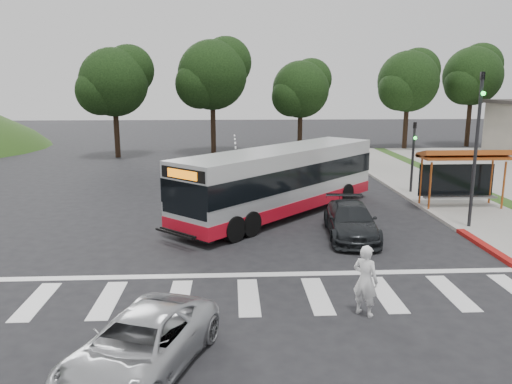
{
  "coord_description": "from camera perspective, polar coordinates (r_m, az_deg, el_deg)",
  "views": [
    {
      "loc": [
        -0.46,
        -18.4,
        5.98
      ],
      "look_at": [
        0.57,
        1.95,
        1.6
      ],
      "focal_mm": 35.0,
      "sensor_mm": 36.0,
      "label": 1
    }
  ],
  "objects": [
    {
      "name": "silver_suv_south",
      "position": [
        11.22,
        -13.16,
        -16.72
      ],
      "size": [
        3.51,
        4.95,
        1.25
      ],
      "primitive_type": "imported",
      "rotation": [
        0.0,
        0.0,
        -0.35
      ],
      "color": "#B0B2B5",
      "rests_on": "ground"
    },
    {
      "name": "tree_ne_a",
      "position": [
        49.32,
        17.08,
        12.1
      ],
      "size": [
        6.16,
        5.74,
        9.3
      ],
      "color": "black",
      "rests_on": "parking_lot"
    },
    {
      "name": "transit_bus",
      "position": [
        23.29,
        2.91,
        1.17
      ],
      "size": [
        10.17,
        10.55,
        3.11
      ],
      "primitive_type": null,
      "rotation": [
        0.0,
        0.0,
        -0.76
      ],
      "color": "silver",
      "rests_on": "ground"
    },
    {
      "name": "tree_north_b",
      "position": [
        46.91,
        5.21,
        11.7
      ],
      "size": [
        5.72,
        5.33,
        8.43
      ],
      "color": "black",
      "rests_on": "ground"
    },
    {
      "name": "bus_shelter",
      "position": [
        26.31,
        22.51,
        3.28
      ],
      "size": [
        4.2,
        1.6,
        2.86
      ],
      "color": "#A74C1B",
      "rests_on": "sidewalk_east"
    },
    {
      "name": "curb_east",
      "position": [
        28.66,
        16.44,
        -0.26
      ],
      "size": [
        0.3,
        40.0,
        0.15
      ],
      "primitive_type": "cube",
      "color": "#9E9991",
      "rests_on": "ground"
    },
    {
      "name": "traffic_signal_ne_tall",
      "position": [
        22.39,
        23.94,
        5.71
      ],
      "size": [
        0.18,
        0.37,
        6.5
      ],
      "color": "black",
      "rests_on": "ground"
    },
    {
      "name": "tree_north_a",
      "position": [
        44.5,
        -4.91,
        13.31
      ],
      "size": [
        6.6,
        6.15,
        10.17
      ],
      "color": "black",
      "rests_on": "ground"
    },
    {
      "name": "tree_ne_b",
      "position": [
        53.88,
        23.56,
        12.15
      ],
      "size": [
        6.16,
        5.74,
        10.02
      ],
      "color": "black",
      "rests_on": "ground"
    },
    {
      "name": "ground",
      "position": [
        19.35,
        -1.4,
        -5.87
      ],
      "size": [
        140.0,
        140.0,
        0.0
      ],
      "primitive_type": "plane",
      "color": "black",
      "rests_on": "ground"
    },
    {
      "name": "curb_east_red",
      "position": [
        19.83,
        25.94,
        -6.45
      ],
      "size": [
        0.32,
        6.0,
        0.15
      ],
      "primitive_type": "cube",
      "color": "maroon",
      "rests_on": "ground"
    },
    {
      "name": "dark_sedan",
      "position": [
        20.31,
        10.79,
        -3.24
      ],
      "size": [
        2.28,
        4.76,
        1.34
      ],
      "primitive_type": "imported",
      "rotation": [
        0.0,
        0.0,
        -0.09
      ],
      "color": "black",
      "rests_on": "ground"
    },
    {
      "name": "traffic_signal_ne_short",
      "position": [
        28.92,
        17.54,
        4.62
      ],
      "size": [
        0.18,
        0.37,
        4.0
      ],
      "color": "black",
      "rests_on": "ground"
    },
    {
      "name": "pedestrian",
      "position": [
        13.59,
        12.39,
        -9.83
      ],
      "size": [
        0.83,
        0.81,
        1.92
      ],
      "primitive_type": "imported",
      "rotation": [
        0.0,
        0.0,
        2.4
      ],
      "color": "white",
      "rests_on": "ground"
    },
    {
      "name": "tree_north_c",
      "position": [
        43.5,
        -15.83,
        12.1
      ],
      "size": [
        6.16,
        5.74,
        9.3
      ],
      "color": "black",
      "rests_on": "ground"
    },
    {
      "name": "sidewalk_east",
      "position": [
        29.38,
        20.13,
        -0.24
      ],
      "size": [
        4.0,
        40.0,
        0.12
      ],
      "primitive_type": "cube",
      "color": "gray",
      "rests_on": "ground"
    },
    {
      "name": "crosswalk_ladder",
      "position": [
        14.67,
        -0.87,
        -11.89
      ],
      "size": [
        18.0,
        2.6,
        0.01
      ],
      "primitive_type": "cube",
      "color": "silver",
      "rests_on": "ground"
    }
  ]
}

